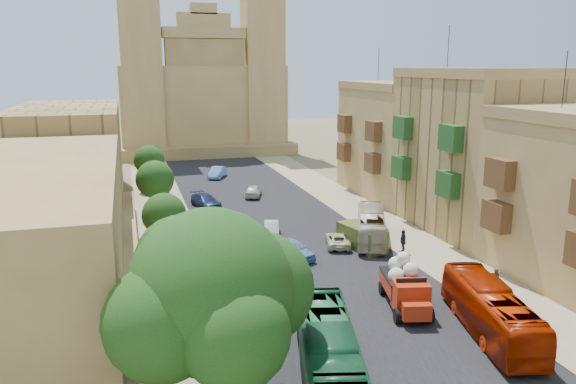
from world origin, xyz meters
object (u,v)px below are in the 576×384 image
ficus_tree (213,297)px  car_cream (338,240)px  street_tree_b (164,215)px  pedestrian_a (495,281)px  olive_pickup (362,238)px  car_blue_a (292,249)px  bus_green_north (328,353)px  pedestrian_c (403,241)px  street_tree_a (180,269)px  car_blue_b (217,172)px  church (200,93)px  bus_cream_east (371,226)px  street_tree_c (155,180)px  car_white_b (253,191)px  bus_red_east (491,311)px  car_dkblue (206,201)px  street_tree_d (149,161)px  car_white_a (271,228)px  red_truck (405,285)px

ficus_tree → car_cream: bearing=56.4°
street_tree_b → pedestrian_a: size_ratio=3.00×
ficus_tree → olive_pickup: bearing=51.7°
car_blue_a → pedestrian_a: pedestrian_a is taller
bus_green_north → car_cream: (7.48, 18.15, -0.87)m
pedestrian_a → pedestrian_c: (-1.81, 8.77, 0.08)m
ficus_tree → pedestrian_a: size_ratio=5.25×
street_tree_a → car_blue_b: bearing=78.4°
church → car_blue_b: (-1.43, -24.95, -8.82)m
olive_pickup → bus_cream_east: (1.55, 1.72, 0.37)m
car_blue_a → pedestrian_c: bearing=-27.6°
street_tree_a → car_blue_b: 42.62m
ficus_tree → street_tree_b: size_ratio=1.75×
street_tree_c → bus_cream_east: bearing=-36.4°
car_white_b → church: bearing=-70.1°
olive_pickup → bus_cream_east: bearing=47.9°
car_cream → car_white_b: bearing=-66.0°
bus_red_east → car_dkblue: bearing=-58.1°
street_tree_d → bus_green_north: bearing=-82.3°
car_dkblue → car_blue_b: bearing=59.6°
olive_pickup → car_white_b: olive_pickup is taller
bus_red_east → car_white_a: bus_red_east is taller
street_tree_b → car_dkblue: 15.73m
bus_red_east → pedestrian_c: bearing=-84.5°
bus_green_north → car_cream: 19.65m
red_truck → pedestrian_a: size_ratio=3.45×
red_truck → car_blue_b: bearing=95.8°
ficus_tree → bus_red_east: (15.07, 2.93, -3.81)m
street_tree_a → car_white_b: bearing=70.4°
bus_green_north → car_cream: size_ratio=2.62×
car_dkblue → pedestrian_c: 22.19m
church → pedestrian_c: size_ratio=19.97×
bus_cream_east → car_cream: (-3.15, -0.71, -0.71)m
street_tree_d → car_white_a: 22.52m
car_cream → car_dkblue: bearing=-46.0°
street_tree_a → street_tree_d: 36.00m
pedestrian_a → street_tree_a: bearing=11.9°
ficus_tree → red_truck: size_ratio=1.52×
ficus_tree → car_white_a: bearing=70.3°
bus_green_north → pedestrian_c: (11.71, 15.33, -0.50)m
ficus_tree → car_blue_a: size_ratio=2.07×
olive_pickup → car_dkblue: 19.25m
car_white_a → car_dkblue: 11.80m
car_white_a → car_cream: bearing=-32.5°
church → ficus_tree: (-9.42, -74.61, -4.39)m
street_tree_d → car_blue_a: (9.00, -26.57, -2.81)m
street_tree_d → car_white_b: bearing=-30.0°
church → street_tree_a: size_ratio=7.02×
street_tree_b → car_blue_a: bearing=-15.9°
car_white_a → red_truck: bearing=-63.2°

